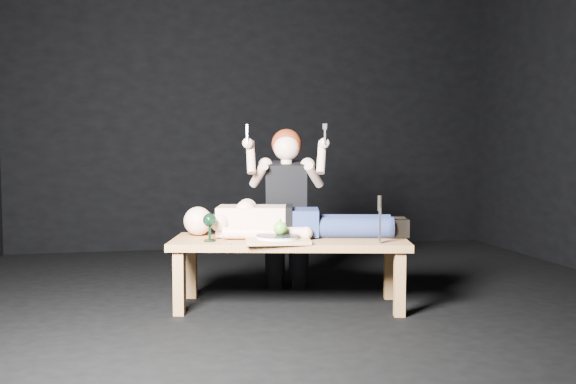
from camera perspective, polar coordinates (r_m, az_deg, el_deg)
The scene contains 13 objects.
ground at distance 4.24m, azimuth 2.35°, elevation -10.17°, with size 5.00×5.00×0.00m, color black.
back_wall at distance 6.58m, azimuth -2.89°, elevation 8.04°, with size 5.00×5.00×0.00m, color black.
table at distance 4.13m, azimuth 0.14°, elevation -7.33°, with size 1.52×0.57×0.45m, color #B17940.
lying_man at distance 4.19m, azimuth 0.76°, elevation -2.36°, with size 1.41×0.43×0.24m, color #F9BE9B, non-canonical shape.
kneeling_woman at distance 4.58m, azimuth -0.11°, elevation -1.41°, with size 0.64×0.72×1.21m, color black, non-canonical shape.
serving_tray at distance 3.93m, azimuth -0.96°, elevation -4.41°, with size 0.40×0.29×0.02m, color tan.
plate at distance 3.92m, azimuth -0.96°, elevation -4.09°, with size 0.27×0.27×0.02m, color white.
apple at distance 3.93m, azimuth -0.71°, elevation -3.30°, with size 0.09×0.09×0.09m, color #368D1F.
goblet at distance 3.98m, azimuth -7.13°, elevation -3.20°, with size 0.09×0.09×0.18m, color black, non-canonical shape.
fork_flat at distance 3.93m, azimuth -5.46°, elevation -4.55°, with size 0.01×0.16×0.01m, color #B2B2B7.
knife_flat at distance 3.93m, azimuth 0.27°, elevation -4.55°, with size 0.01×0.16×0.01m, color #B2B2B7.
spoon_flat at distance 3.99m, azimuth 0.29°, elevation -4.40°, with size 0.01×0.16×0.01m, color #B2B2B7.
carving_knife at distance 3.91m, azimuth 8.34°, elevation -2.49°, with size 0.04×0.04×0.30m, color #B2B2B7, non-canonical shape.
Camera 1 is at (-0.99, -3.99, 1.04)m, focal length 39.12 mm.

